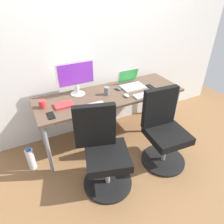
% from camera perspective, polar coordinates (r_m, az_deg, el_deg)
% --- Properties ---
extents(ground_plane, '(5.28, 5.28, 0.00)m').
position_cam_1_polar(ground_plane, '(2.99, -0.43, -6.99)').
color(ground_plane, brown).
extents(back_wall, '(4.40, 0.04, 2.60)m').
position_cam_1_polar(back_wall, '(2.74, -4.43, 19.68)').
color(back_wall, white).
rests_on(back_wall, ground).
extents(desk, '(1.90, 0.64, 0.71)m').
position_cam_1_polar(desk, '(2.63, -0.49, 3.99)').
color(desk, brown).
rests_on(desk, ground).
extents(office_chair_left, '(0.54, 0.54, 0.94)m').
position_cam_1_polar(office_chair_left, '(2.14, -2.48, -11.36)').
color(office_chair_left, black).
rests_on(office_chair_left, ground).
extents(office_chair_right, '(0.54, 0.54, 0.94)m').
position_cam_1_polar(office_chair_right, '(2.48, 14.32, -5.40)').
color(office_chair_right, black).
rests_on(office_chair_right, ground).
extents(water_bottle_on_floor, '(0.09, 0.09, 0.31)m').
position_cam_1_polar(water_bottle_on_floor, '(2.65, -21.92, -12.06)').
color(water_bottle_on_floor, white).
rests_on(water_bottle_on_floor, ground).
extents(desktop_monitor, '(0.48, 0.18, 0.43)m').
position_cam_1_polar(desktop_monitor, '(2.53, -10.10, 10.03)').
color(desktop_monitor, silver).
rests_on(desktop_monitor, desk).
extents(open_laptop, '(0.31, 0.28, 0.22)m').
position_cam_1_polar(open_laptop, '(2.80, 5.35, 8.35)').
color(open_laptop, silver).
rests_on(open_laptop, desk).
extents(keyboard_by_monitor, '(0.34, 0.12, 0.02)m').
position_cam_1_polar(keyboard_by_monitor, '(2.32, -6.09, 1.49)').
color(keyboard_by_monitor, '#B7B7B7').
rests_on(keyboard_by_monitor, desk).
extents(keyboard_by_laptop, '(0.34, 0.12, 0.02)m').
position_cam_1_polar(keyboard_by_laptop, '(2.60, 9.65, 4.84)').
color(keyboard_by_laptop, '#B7B7B7').
rests_on(keyboard_by_laptop, desk).
extents(mouse_by_monitor, '(0.06, 0.10, 0.03)m').
position_cam_1_polar(mouse_by_monitor, '(2.71, 1.72, 6.66)').
color(mouse_by_monitor, '#515156').
rests_on(mouse_by_monitor, desk).
extents(mouse_by_laptop, '(0.06, 0.10, 0.03)m').
position_cam_1_polar(mouse_by_laptop, '(2.53, 4.03, 4.66)').
color(mouse_by_laptop, '#B7B7B7').
rests_on(mouse_by_laptop, desk).
extents(coffee_mug, '(0.08, 0.08, 0.09)m').
position_cam_1_polar(coffee_mug, '(2.41, -19.02, 2.12)').
color(coffee_mug, red).
rests_on(coffee_mug, desk).
extents(pen_cup, '(0.07, 0.07, 0.10)m').
position_cam_1_polar(pen_cup, '(2.56, -1.47, 5.95)').
color(pen_cup, slate).
rests_on(pen_cup, desk).
extents(phone_near_monitor, '(0.07, 0.14, 0.01)m').
position_cam_1_polar(phone_near_monitor, '(2.25, -16.81, -0.95)').
color(phone_near_monitor, black).
rests_on(phone_near_monitor, desk).
extents(phone_near_laptop, '(0.07, 0.14, 0.01)m').
position_cam_1_polar(phone_near_laptop, '(2.82, 10.82, 6.98)').
color(phone_near_laptop, black).
rests_on(phone_near_laptop, desk).
extents(notebook, '(0.21, 0.15, 0.03)m').
position_cam_1_polar(notebook, '(2.39, -13.45, 1.92)').
color(notebook, red).
rests_on(notebook, desk).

